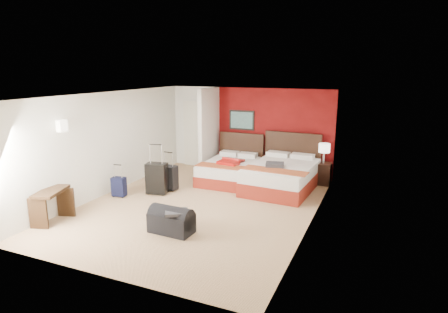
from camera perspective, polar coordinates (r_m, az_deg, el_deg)
The scene contains 17 objects.
ground at distance 8.66m, azimuth -3.67°, elevation -7.42°, with size 6.50×6.50×0.00m, color tan.
room_walls at distance 10.18m, azimuth -7.21°, elevation 2.99°, with size 5.02×6.52×2.50m.
red_accent_panel at distance 11.00m, azimuth 7.42°, elevation 3.70°, with size 3.50×0.04×2.50m, color maroon.
partition_wall at distance 11.03m, azimuth -2.27°, elevation 3.84°, with size 0.12×1.20×2.50m, color silver.
entry_door at distance 11.92m, azimuth -4.29°, elevation 3.42°, with size 0.82×0.06×2.05m, color silver.
bed_left at distance 10.37m, azimuth 0.74°, elevation -2.29°, with size 1.29×1.84×0.55m, color silver.
bed_right at distance 9.77m, azimuth 8.69°, elevation -3.09°, with size 1.54×2.20×0.66m, color white.
red_suitcase_open at distance 10.16m, azimuth 1.05°, elevation -0.74°, with size 0.53×0.74×0.09m, color #B7140F.
jacket_bundle at distance 9.41m, azimuth 7.71°, elevation -1.27°, with size 0.44×0.36×0.11m, color #393A3F.
nightstand at distance 10.45m, azimuth 14.73°, elevation -2.51°, with size 0.42×0.42×0.58m, color black.
table_lamp at distance 10.32m, azimuth 14.91°, elevation 0.46°, with size 0.30×0.30×0.53m, color white.
suitcase_black at distance 9.45m, azimuth -10.12°, elevation -3.42°, with size 0.50×0.31×0.75m, color black.
suitcase_charcoal at distance 9.72m, azimuth -8.32°, elevation -3.32°, with size 0.41×0.26×0.61m, color black.
suitcase_navy at distance 9.49m, azimuth -15.62°, elevation -4.57°, with size 0.33×0.20×0.46m, color black.
duffel_bag at distance 7.31m, azimuth -7.98°, elevation -9.77°, with size 0.83×0.44×0.42m, color black.
jacket_draped at distance 7.11m, azimuth -7.20°, elevation -8.35°, with size 0.42×0.35×0.06m, color #37363B.
desk at distance 8.39m, azimuth -24.56°, elevation -6.86°, with size 0.41×0.82×0.68m, color #321F10.
Camera 1 is at (3.70, -7.21, 3.05)m, focal length 30.17 mm.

